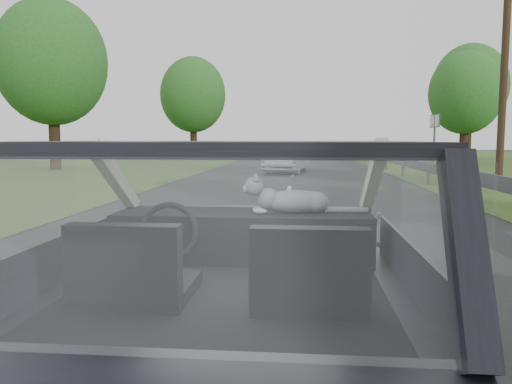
% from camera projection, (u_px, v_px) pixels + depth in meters
% --- Properties ---
extents(subject_car, '(1.80, 4.00, 1.45)m').
position_uv_depth(subject_car, '(229.00, 283.00, 2.53)').
color(subject_car, black).
rests_on(subject_car, ground).
extents(dashboard, '(1.58, 0.45, 0.30)m').
position_uv_depth(dashboard, '(243.00, 236.00, 3.14)').
color(dashboard, black).
rests_on(dashboard, subject_car).
extents(driver_seat, '(0.50, 0.72, 0.42)m').
position_uv_depth(driver_seat, '(132.00, 266.00, 2.26)').
color(driver_seat, black).
rests_on(driver_seat, subject_car).
extents(passenger_seat, '(0.50, 0.72, 0.42)m').
position_uv_depth(passenger_seat, '(309.00, 270.00, 2.19)').
color(passenger_seat, black).
rests_on(passenger_seat, subject_car).
extents(steering_wheel, '(0.36, 0.36, 0.04)m').
position_uv_depth(steering_wheel, '(168.00, 232.00, 2.87)').
color(steering_wheel, black).
rests_on(steering_wheel, dashboard).
extents(cat, '(0.58, 0.27, 0.25)m').
position_uv_depth(cat, '(294.00, 200.00, 3.07)').
color(cat, gray).
rests_on(cat, dashboard).
extents(guardrail, '(0.05, 90.00, 0.32)m').
position_uv_depth(guardrail, '(465.00, 176.00, 12.06)').
color(guardrail, slate).
rests_on(guardrail, ground).
extents(other_car, '(2.18, 4.33, 1.36)m').
position_uv_depth(other_car, '(287.00, 157.00, 21.84)').
color(other_car, silver).
rests_on(other_car, ground).
extents(highway_sign, '(0.26, 1.07, 2.66)m').
position_uv_depth(highway_sign, '(434.00, 142.00, 23.93)').
color(highway_sign, '#1A552D').
rests_on(highway_sign, ground).
extents(utility_pole, '(0.34, 0.34, 9.01)m').
position_uv_depth(utility_pole, '(505.00, 62.00, 19.75)').
color(utility_pole, '#332014').
rests_on(utility_pole, ground).
extents(tree_2, '(5.70, 5.70, 6.50)m').
position_uv_depth(tree_2, '(465.00, 109.00, 29.84)').
color(tree_2, '#1F5D17').
rests_on(tree_2, ground).
extents(tree_3, '(5.70, 5.70, 8.30)m').
position_uv_depth(tree_3, '(469.00, 103.00, 37.29)').
color(tree_3, '#1F5D17').
rests_on(tree_3, ground).
extents(tree_5, '(6.32, 6.32, 7.80)m').
position_uv_depth(tree_5, '(53.00, 87.00, 23.53)').
color(tree_5, '#1F5D17').
rests_on(tree_5, ground).
extents(tree_6, '(5.36, 5.36, 7.24)m').
position_uv_depth(tree_6, '(193.00, 110.00, 36.58)').
color(tree_6, '#1F5D17').
rests_on(tree_6, ground).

